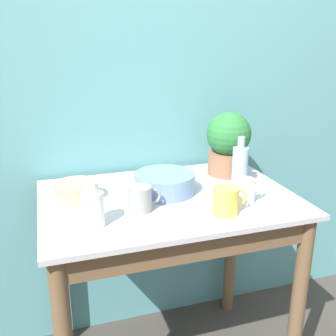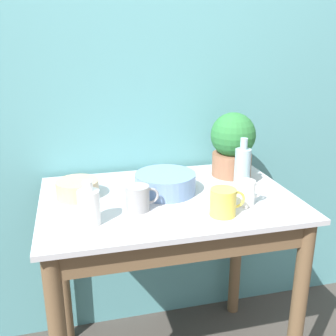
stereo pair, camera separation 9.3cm
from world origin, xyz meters
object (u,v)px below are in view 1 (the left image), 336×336
object	(u,v)px
mug_white	(246,190)
bowl_small_tan	(76,191)
mug_grey	(140,199)
bowl_wash_large	(166,183)
potted_plant	(228,142)
mug_yellow	(226,201)
bottle_short	(93,209)
bottle_tall	(240,166)

from	to	relation	value
mug_white	bowl_small_tan	xyz separation A→B (m)	(-0.62, 0.23, -0.01)
mug_grey	bowl_wash_large	bearing A→B (deg)	45.57
potted_plant	mug_white	world-z (taller)	potted_plant
mug_yellow	bowl_wash_large	bearing A→B (deg)	119.39
potted_plant	bowl_wash_large	world-z (taller)	potted_plant
bottle_short	mug_grey	bearing A→B (deg)	22.07
mug_yellow	bowl_small_tan	distance (m)	0.58
bottle_short	bowl_wash_large	bearing A→B (deg)	34.00
potted_plant	mug_grey	bearing A→B (deg)	-150.14
mug_grey	bowl_small_tan	size ratio (longest dim) A/B	0.74
mug_grey	bottle_tall	bearing A→B (deg)	14.79
bottle_tall	bowl_wash_large	bearing A→B (deg)	176.34
bottle_tall	bottle_short	distance (m)	0.68
bottle_tall	mug_yellow	xyz separation A→B (m)	(-0.18, -0.24, -0.04)
bottle_tall	mug_yellow	world-z (taller)	bottle_tall
bowl_wash_large	bottle_short	bearing A→B (deg)	-146.00
bowl_wash_large	bowl_small_tan	bearing A→B (deg)	173.60
mug_grey	bottle_short	bearing A→B (deg)	-157.93
bowl_small_tan	mug_grey	bearing A→B (deg)	-40.64
bowl_wash_large	mug_yellow	world-z (taller)	mug_yellow
mug_yellow	bottle_tall	bearing A→B (deg)	53.45
bottle_short	bowl_small_tan	xyz separation A→B (m)	(-0.03, 0.26, -0.03)
potted_plant	mug_white	bearing A→B (deg)	-103.41
mug_grey	mug_yellow	world-z (taller)	mug_yellow
bottle_short	mug_white	size ratio (longest dim) A/B	1.40
potted_plant	mug_yellow	xyz separation A→B (m)	(-0.20, -0.39, -0.10)
bottle_short	bowl_small_tan	distance (m)	0.26
potted_plant	bottle_short	size ratio (longest dim) A/B	1.86
bottle_short	bowl_small_tan	world-z (taller)	bottle_short
bowl_wash_large	mug_yellow	distance (m)	0.30
bottle_short	mug_yellow	world-z (taller)	bottle_short
potted_plant	mug_grey	world-z (taller)	potted_plant
potted_plant	bowl_small_tan	distance (m)	0.71
bowl_wash_large	bottle_tall	size ratio (longest dim) A/B	1.15
bottle_short	mug_white	bearing A→B (deg)	2.92
mug_grey	mug_yellow	bearing A→B (deg)	-22.14
potted_plant	bottle_tall	distance (m)	0.17
bottle_short	bowl_small_tan	bearing A→B (deg)	97.31
bottle_tall	bottle_short	size ratio (longest dim) A/B	1.37
mug_yellow	bowl_small_tan	size ratio (longest dim) A/B	0.78
potted_plant	bowl_small_tan	world-z (taller)	potted_plant
bowl_wash_large	bottle_tall	xyz separation A→B (m)	(0.32, -0.02, 0.05)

